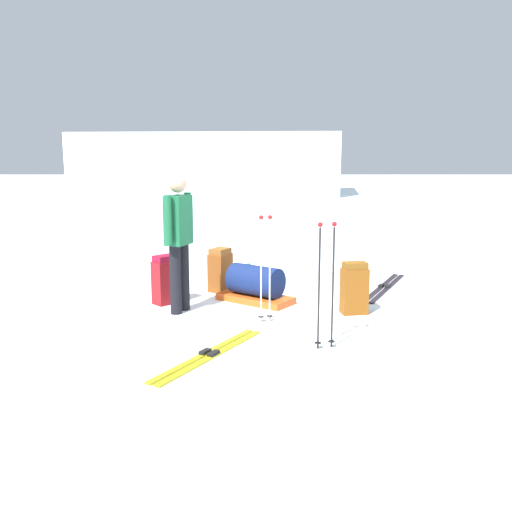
{
  "coord_description": "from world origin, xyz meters",
  "views": [
    {
      "loc": [
        0.02,
        -6.94,
        1.99
      ],
      "look_at": [
        0.0,
        0.0,
        0.7
      ],
      "focal_mm": 40.16,
      "sensor_mm": 36.0,
      "label": 1
    }
  ],
  "objects_px": {
    "ski_pair_far": "(386,287)",
    "ski_poles_planted_near": "(267,263)",
    "gear_sled": "(257,285)",
    "ski_poles_planted_far": "(328,279)",
    "backpack_small_spare": "(168,280)",
    "thermos_bottle": "(250,272)",
    "ski_pair_near": "(211,354)",
    "backpack_large_dark": "(222,270)",
    "backpack_bright": "(356,289)",
    "skier_standing": "(181,236)"
  },
  "relations": [
    {
      "from": "ski_pair_far",
      "to": "backpack_small_spare",
      "type": "xyz_separation_m",
      "value": [
        -3.05,
        -0.83,
        0.3
      ]
    },
    {
      "from": "skier_standing",
      "to": "backpack_large_dark",
      "type": "height_order",
      "value": "skier_standing"
    },
    {
      "from": "ski_poles_planted_near",
      "to": "skier_standing",
      "type": "bearing_deg",
      "value": 158.41
    },
    {
      "from": "ski_pair_near",
      "to": "thermos_bottle",
      "type": "xyz_separation_m",
      "value": [
        0.34,
        3.32,
        0.12
      ]
    },
    {
      "from": "backpack_bright",
      "to": "ski_pair_far",
      "type": "bearing_deg",
      "value": 62.86
    },
    {
      "from": "gear_sled",
      "to": "ski_poles_planted_far",
      "type": "bearing_deg",
      "value": -68.51
    },
    {
      "from": "thermos_bottle",
      "to": "ski_poles_planted_far",
      "type": "bearing_deg",
      "value": -75.15
    },
    {
      "from": "backpack_bright",
      "to": "gear_sled",
      "type": "distance_m",
      "value": 1.34
    },
    {
      "from": "ski_poles_planted_far",
      "to": "gear_sled",
      "type": "distance_m",
      "value": 2.0
    },
    {
      "from": "backpack_small_spare",
      "to": "ski_poles_planted_near",
      "type": "xyz_separation_m",
      "value": [
        1.28,
        -0.81,
        0.39
      ]
    },
    {
      "from": "backpack_bright",
      "to": "ski_poles_planted_near",
      "type": "xyz_separation_m",
      "value": [
        -1.1,
        -0.33,
        0.39
      ]
    },
    {
      "from": "skier_standing",
      "to": "ski_poles_planted_far",
      "type": "relative_size",
      "value": 1.31
    },
    {
      "from": "ski_pair_near",
      "to": "ski_poles_planted_near",
      "type": "height_order",
      "value": "ski_poles_planted_near"
    },
    {
      "from": "backpack_small_spare",
      "to": "ski_poles_planted_far",
      "type": "height_order",
      "value": "ski_poles_planted_far"
    },
    {
      "from": "backpack_bright",
      "to": "ski_pair_near",
      "type": "bearing_deg",
      "value": -138.38
    },
    {
      "from": "skier_standing",
      "to": "backpack_small_spare",
      "type": "bearing_deg",
      "value": 120.06
    },
    {
      "from": "backpack_bright",
      "to": "thermos_bottle",
      "type": "relative_size",
      "value": 2.48
    },
    {
      "from": "ski_pair_near",
      "to": "backpack_large_dark",
      "type": "distance_m",
      "value": 2.64
    },
    {
      "from": "skier_standing",
      "to": "thermos_bottle",
      "type": "distance_m",
      "value": 2.11
    },
    {
      "from": "ski_poles_planted_far",
      "to": "gear_sled",
      "type": "xyz_separation_m",
      "value": [
        -0.71,
        1.8,
        -0.49
      ]
    },
    {
      "from": "ski_pair_far",
      "to": "ski_poles_planted_near",
      "type": "xyz_separation_m",
      "value": [
        -1.77,
        -1.64,
        0.69
      ]
    },
    {
      "from": "ski_pair_near",
      "to": "backpack_bright",
      "type": "xyz_separation_m",
      "value": [
        1.66,
        1.48,
        0.3
      ]
    },
    {
      "from": "ski_pair_far",
      "to": "thermos_bottle",
      "type": "xyz_separation_m",
      "value": [
        -1.99,
        0.53,
        0.12
      ]
    },
    {
      "from": "backpack_bright",
      "to": "gear_sled",
      "type": "xyz_separation_m",
      "value": [
        -1.21,
        0.55,
        -0.09
      ]
    },
    {
      "from": "ski_pair_far",
      "to": "ski_poles_planted_near",
      "type": "relative_size",
      "value": 1.42
    },
    {
      "from": "skier_standing",
      "to": "ski_pair_far",
      "type": "xyz_separation_m",
      "value": [
        2.82,
        1.22,
        -0.94
      ]
    },
    {
      "from": "ski_poles_planted_far",
      "to": "ski_pair_far",
      "type": "bearing_deg",
      "value": 65.29
    },
    {
      "from": "ski_poles_planted_near",
      "to": "gear_sled",
      "type": "xyz_separation_m",
      "value": [
        -0.12,
        0.88,
        -0.48
      ]
    },
    {
      "from": "skier_standing",
      "to": "ski_poles_planted_near",
      "type": "distance_m",
      "value": 1.16
    },
    {
      "from": "backpack_bright",
      "to": "ski_poles_planted_far",
      "type": "distance_m",
      "value": 1.41
    },
    {
      "from": "backpack_small_spare",
      "to": "gear_sled",
      "type": "bearing_deg",
      "value": 3.5
    },
    {
      "from": "ski_pair_near",
      "to": "backpack_small_spare",
      "type": "relative_size",
      "value": 2.43
    },
    {
      "from": "backpack_bright",
      "to": "backpack_small_spare",
      "type": "xyz_separation_m",
      "value": [
        -2.38,
        0.48,
        -0.0
      ]
    },
    {
      "from": "ski_pair_near",
      "to": "backpack_small_spare",
      "type": "bearing_deg",
      "value": 110.01
    },
    {
      "from": "backpack_large_dark",
      "to": "thermos_bottle",
      "type": "bearing_deg",
      "value": 60.63
    },
    {
      "from": "ski_pair_far",
      "to": "backpack_small_spare",
      "type": "height_order",
      "value": "backpack_small_spare"
    },
    {
      "from": "backpack_large_dark",
      "to": "ski_poles_planted_far",
      "type": "relative_size",
      "value": 0.48
    },
    {
      "from": "backpack_small_spare",
      "to": "gear_sled",
      "type": "distance_m",
      "value": 1.17
    },
    {
      "from": "backpack_bright",
      "to": "gear_sled",
      "type": "relative_size",
      "value": 0.6
    },
    {
      "from": "backpack_bright",
      "to": "ski_poles_planted_far",
      "type": "relative_size",
      "value": 0.5
    },
    {
      "from": "thermos_bottle",
      "to": "gear_sled",
      "type": "bearing_deg",
      "value": -85.12
    },
    {
      "from": "skier_standing",
      "to": "thermos_bottle",
      "type": "bearing_deg",
      "value": 64.77
    },
    {
      "from": "skier_standing",
      "to": "backpack_small_spare",
      "type": "xyz_separation_m",
      "value": [
        -0.23,
        0.39,
        -0.64
      ]
    },
    {
      "from": "ski_poles_planted_near",
      "to": "ski_poles_planted_far",
      "type": "bearing_deg",
      "value": -57.21
    },
    {
      "from": "gear_sled",
      "to": "backpack_large_dark",
      "type": "bearing_deg",
      "value": 130.17
    },
    {
      "from": "thermos_bottle",
      "to": "skier_standing",
      "type": "bearing_deg",
      "value": -115.23
    },
    {
      "from": "ski_pair_far",
      "to": "backpack_bright",
      "type": "height_order",
      "value": "backpack_bright"
    },
    {
      "from": "backpack_bright",
      "to": "backpack_small_spare",
      "type": "distance_m",
      "value": 2.43
    },
    {
      "from": "ski_pair_far",
      "to": "ski_poles_planted_far",
      "type": "xyz_separation_m",
      "value": [
        -1.18,
        -2.56,
        0.71
      ]
    },
    {
      "from": "ski_pair_far",
      "to": "thermos_bottle",
      "type": "bearing_deg",
      "value": 165.04
    }
  ]
}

